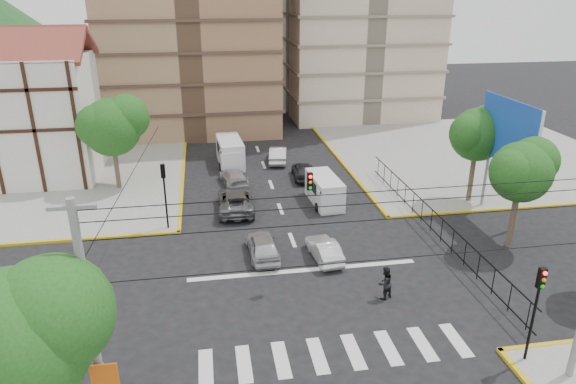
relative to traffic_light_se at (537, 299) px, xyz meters
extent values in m
plane|color=black|center=(-7.80, 7.80, -3.11)|extent=(160.00, 160.00, 0.00)
cube|color=gray|center=(-27.80, 27.80, -3.04)|extent=(26.00, 26.00, 0.15)
cube|color=gray|center=(12.20, 27.80, -3.04)|extent=(26.00, 26.00, 0.15)
cube|color=silver|center=(-7.80, 1.80, -3.11)|extent=(12.00, 2.40, 0.01)
cube|color=silver|center=(-7.80, 9.00, -3.11)|extent=(13.00, 0.40, 0.01)
cube|color=silver|center=(-26.80, 27.80, 1.89)|extent=(10.00, 8.00, 10.00)
cube|color=maroon|center=(-26.80, 25.90, 7.79)|extent=(10.80, 4.25, 2.65)
cube|color=maroon|center=(-26.80, 29.70, 7.79)|extent=(10.80, 4.25, 2.65)
cylinder|color=slate|center=(6.70, 11.80, -0.96)|extent=(0.20, 0.20, 4.00)
cylinder|color=slate|center=(6.70, 15.80, -0.96)|extent=(0.20, 0.20, 4.00)
cube|color=silver|center=(6.70, 13.80, 3.04)|extent=(0.25, 6.00, 4.00)
cube|color=blue|center=(6.50, 13.80, 3.04)|extent=(0.08, 6.20, 4.20)
sphere|color=#1C4E16|center=(-18.80, -2.20, 1.93)|extent=(4.60, 4.60, 4.60)
sphere|color=#1C4E16|center=(-17.65, -1.90, 2.62)|extent=(3.68, 3.68, 3.68)
cylinder|color=#473828|center=(5.20, 9.80, -1.01)|extent=(0.36, 0.36, 4.20)
sphere|color=#1C4E16|center=(5.20, 9.80, 1.73)|extent=(3.60, 3.60, 3.60)
sphere|color=#1C4E16|center=(6.10, 10.10, 2.27)|extent=(2.88, 2.88, 2.88)
sphere|color=#1C4E16|center=(4.48, 9.50, 1.91)|extent=(2.70, 2.70, 2.70)
cylinder|color=#473828|center=(6.20, 16.80, -0.87)|extent=(0.36, 0.36, 4.48)
sphere|color=#1C4E16|center=(6.20, 16.80, 2.05)|extent=(3.80, 3.80, 3.80)
sphere|color=#1C4E16|center=(7.15, 17.10, 2.62)|extent=(3.04, 3.04, 3.04)
sphere|color=#1C4E16|center=(5.44, 16.50, 2.24)|extent=(2.85, 2.85, 2.85)
cylinder|color=#473828|center=(-19.80, 23.80, -1.01)|extent=(0.36, 0.36, 4.20)
sphere|color=#1C4E16|center=(-19.80, 23.80, 1.89)|extent=(4.40, 4.40, 4.40)
sphere|color=#1C4E16|center=(-18.70, 24.10, 2.55)|extent=(3.52, 3.52, 3.52)
sphere|color=#1C4E16|center=(-20.68, 23.50, 2.11)|extent=(3.30, 3.30, 3.30)
cylinder|color=black|center=(0.00, 0.00, -1.21)|extent=(0.12, 0.12, 3.50)
cube|color=black|center=(0.00, 0.00, 0.99)|extent=(0.28, 0.22, 0.90)
sphere|color=#FF0C0C|center=(0.00, 0.00, 1.29)|extent=(0.17, 0.17, 0.17)
cylinder|color=black|center=(-15.60, 15.60, -1.21)|extent=(0.12, 0.12, 3.50)
cube|color=black|center=(-15.60, 15.60, 0.99)|extent=(0.28, 0.22, 0.90)
sphere|color=#FF0C0C|center=(-15.60, 15.60, 1.29)|extent=(0.17, 0.17, 0.17)
cube|color=black|center=(-7.80, 7.80, 2.69)|extent=(0.28, 0.22, 0.90)
cylinder|color=black|center=(-7.80, -1.20, 3.14)|extent=(18.00, 0.03, 0.03)
cylinder|color=slate|center=(-16.80, -1.20, 1.54)|extent=(0.28, 0.28, 9.00)
cube|color=slate|center=(-16.80, -1.20, 5.74)|extent=(1.40, 0.12, 0.12)
cube|color=#E5590C|center=(-16.60, -1.45, -0.36)|extent=(0.90, 0.06, 1.20)
cube|color=silver|center=(-4.43, 18.37, -2.08)|extent=(2.07, 4.57, 2.06)
cube|color=silver|center=(-4.43, 16.58, -2.22)|extent=(1.76, 1.18, 1.43)
cube|color=black|center=(-4.43, 16.27, -1.73)|extent=(1.66, 0.20, 0.80)
cylinder|color=black|center=(-5.28, 16.94, -2.80)|extent=(0.25, 0.63, 0.63)
cylinder|color=black|center=(-3.58, 16.94, -2.80)|extent=(0.25, 0.63, 0.63)
cylinder|color=black|center=(-5.28, 19.80, -2.80)|extent=(0.25, 0.63, 0.63)
cylinder|color=black|center=(-3.58, 19.80, -2.80)|extent=(0.25, 0.63, 0.63)
cube|color=silver|center=(-10.72, 28.57, -1.96)|extent=(2.34, 5.15, 2.31)
cube|color=silver|center=(-10.72, 26.56, -2.11)|extent=(1.99, 1.33, 1.61)
cube|color=black|center=(-10.72, 26.21, -1.55)|extent=(1.86, 0.22, 0.91)
cylinder|color=black|center=(-11.67, 26.96, -2.76)|extent=(0.25, 0.70, 0.70)
cylinder|color=black|center=(-9.76, 26.96, -2.76)|extent=(0.25, 0.70, 0.70)
cylinder|color=black|center=(-11.67, 30.18, -2.76)|extent=(0.25, 0.70, 0.70)
cylinder|color=black|center=(-9.76, 30.18, -2.76)|extent=(0.25, 0.70, 0.70)
imported|color=#BBBCC0|center=(-9.89, 11.01, -2.41)|extent=(1.84, 4.21, 1.41)
imported|color=silver|center=(-6.37, 10.14, -2.50)|extent=(1.64, 3.82, 1.22)
imported|color=slate|center=(-10.96, 18.09, -2.37)|extent=(2.65, 5.42, 1.48)
imported|color=#B9B9BE|center=(-10.77, 23.41, -2.49)|extent=(2.43, 4.53, 1.25)
imported|color=#28272A|center=(-4.97, 23.81, -2.41)|extent=(1.92, 4.21, 1.40)
imported|color=silver|center=(-6.38, 28.54, -2.40)|extent=(2.24, 4.55, 1.43)
imported|color=black|center=(-4.29, 5.59, -2.22)|extent=(1.08, 0.99, 1.79)
camera|label=1|loc=(-12.83, -15.75, 11.67)|focal=32.00mm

